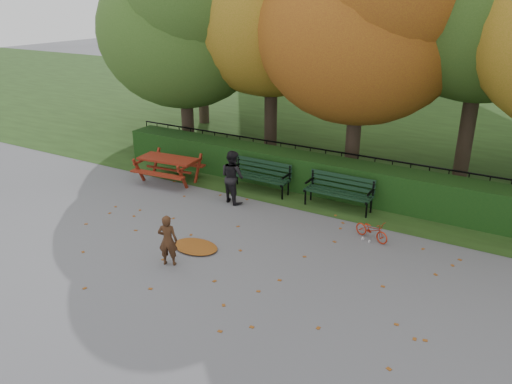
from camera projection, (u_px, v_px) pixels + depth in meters
The scene contains 14 objects.
ground at pixel (228, 256), 10.86m from camera, with size 90.00×90.00×0.00m, color slate.
grass_strip at pixel (402, 122), 22.06m from camera, with size 90.00×90.00×0.00m, color #203613.
hedge at pixel (314, 174), 14.27m from camera, with size 13.00×0.90×1.00m, color black.
iron_fence at pixel (325, 165), 14.90m from camera, with size 14.00×0.04×1.02m.
tree_a at pixel (186, 19), 16.08m from camera, with size 5.88×5.60×7.48m.
tree_c at pixel (371, 13), 13.44m from camera, with size 6.30×6.00×8.00m.
bench_left at pixel (261, 174), 14.24m from camera, with size 1.80×0.57×0.88m.
bench_right at pixel (340, 189), 13.11m from camera, with size 1.80×0.57×0.88m.
picnic_table at pixel (168, 163), 14.89m from camera, with size 1.89×1.59×0.86m.
leaf_pile at pixel (195, 246), 11.17m from camera, with size 1.09×0.75×0.08m, color maroon.
leaf_scatter at pixel (235, 250), 11.10m from camera, with size 9.00×5.70×0.01m, color maroon, non-canonical shape.
child at pixel (168, 240), 10.32m from camera, with size 0.41×0.27×1.12m, color #422615.
adult at pixel (233, 177), 13.40m from camera, with size 0.71×0.55×1.45m, color black.
bicycle at pixel (372, 230), 11.50m from camera, with size 0.31×0.90×0.47m, color #AD2610.
Camera 1 is at (5.37, -7.93, 5.33)m, focal length 35.00 mm.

